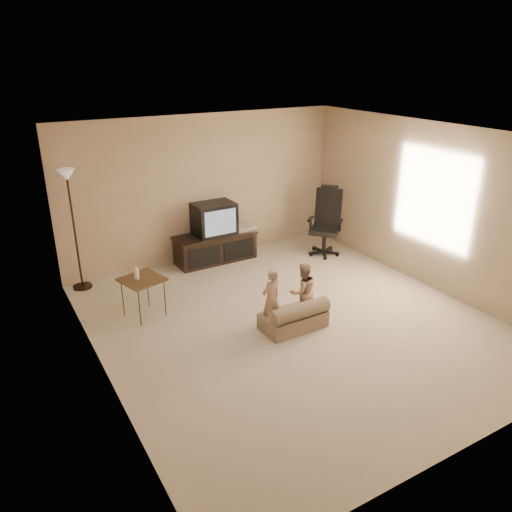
{
  "coord_description": "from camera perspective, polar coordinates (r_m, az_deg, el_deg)",
  "views": [
    {
      "loc": [
        -3.42,
        -4.9,
        3.4
      ],
      "look_at": [
        -0.22,
        0.6,
        0.81
      ],
      "focal_mm": 35.0,
      "sensor_mm": 36.0,
      "label": 1
    }
  ],
  "objects": [
    {
      "name": "tv_stand",
      "position": [
        8.69,
        -4.67,
        2.14
      ],
      "size": [
        1.47,
        0.55,
        1.05
      ],
      "rotation": [
        0.0,
        0.0,
        0.01
      ],
      "color": "black",
      "rests_on": "floor"
    },
    {
      "name": "floor",
      "position": [
        6.87,
        4.16,
        -7.54
      ],
      "size": [
        5.5,
        5.5,
        0.0
      ],
      "primitive_type": "plane",
      "color": "beige",
      "rests_on": "ground"
    },
    {
      "name": "toddler_right",
      "position": [
        6.78,
        5.35,
        -4.07
      ],
      "size": [
        0.42,
        0.26,
        0.83
      ],
      "primitive_type": "imported",
      "rotation": [
        0.0,
        0.0,
        3.05
      ],
      "color": "tan",
      "rests_on": "floor"
    },
    {
      "name": "side_table",
      "position": [
        6.95,
        -12.95,
        -2.66
      ],
      "size": [
        0.63,
        0.63,
        0.77
      ],
      "rotation": [
        0.0,
        0.0,
        0.27
      ],
      "color": "brown",
      "rests_on": "floor"
    },
    {
      "name": "child_sofa",
      "position": [
        6.64,
        4.48,
        -7.01
      ],
      "size": [
        0.86,
        0.5,
        0.42
      ],
      "rotation": [
        0.0,
        0.0,
        0.02
      ],
      "color": "gray",
      "rests_on": "floor"
    },
    {
      "name": "toddler_left",
      "position": [
        6.54,
        1.74,
        -4.94
      ],
      "size": [
        0.35,
        0.29,
        0.85
      ],
      "primitive_type": "imported",
      "rotation": [
        0.0,
        0.0,
        3.38
      ],
      "color": "tan",
      "rests_on": "floor"
    },
    {
      "name": "floor_lamp",
      "position": [
        7.81,
        -20.43,
        5.65
      ],
      "size": [
        0.29,
        0.29,
        1.87
      ],
      "color": "black",
      "rests_on": "floor"
    },
    {
      "name": "office_chair",
      "position": [
        9.08,
        7.95,
        2.94
      ],
      "size": [
        0.8,
        0.8,
        1.23
      ],
      "rotation": [
        0.0,
        0.0,
        -0.86
      ],
      "color": "black",
      "rests_on": "floor"
    },
    {
      "name": "room_shell",
      "position": [
        6.26,
        4.55,
        4.61
      ],
      "size": [
        5.5,
        5.5,
        5.5
      ],
      "color": "silver",
      "rests_on": "floor"
    }
  ]
}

